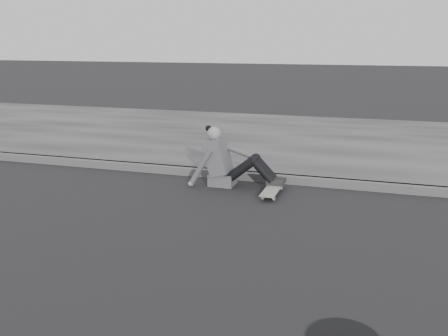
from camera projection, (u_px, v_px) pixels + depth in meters
name	position (u px, v px, depth m)	size (l,w,h in m)	color
ground	(258.00, 252.00, 5.02)	(80.00, 80.00, 0.00)	black
curb	(299.00, 180.00, 7.39)	(24.00, 0.16, 0.12)	#4D4D4D
sidewalk	(322.00, 142.00, 10.19)	(24.00, 6.00, 0.12)	#3D3D3D
skateboard	(272.00, 189.00, 6.89)	(0.20, 0.78, 0.09)	#A2A29D
seated_woman	(227.00, 161.00, 7.25)	(1.38, 0.46, 0.88)	#4D4D4F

